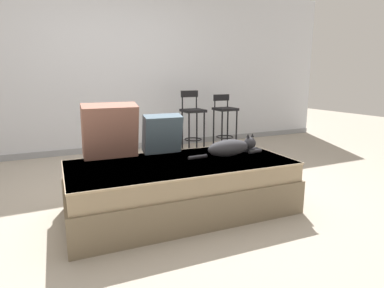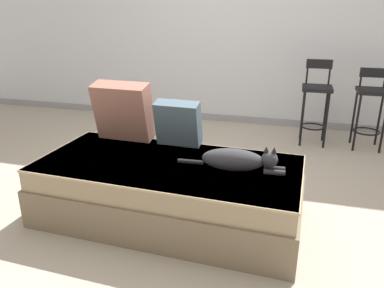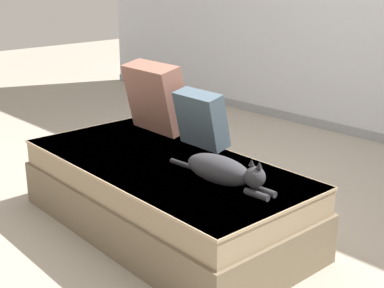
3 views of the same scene
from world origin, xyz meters
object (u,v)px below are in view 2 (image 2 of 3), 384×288
Objects in this scene: cat at (237,160)px; bar_stool_by_doorway at (371,102)px; couch at (169,190)px; throw_pillow_corner at (124,111)px; bar_stool_near_window at (316,97)px; throw_pillow_middle at (178,123)px.

bar_stool_by_doorway is at bearing 60.42° from cat.
throw_pillow_corner is at bearing 143.52° from couch.
couch is at bearing -117.92° from bar_stool_near_window.
bar_stool_near_window is at bearing 62.08° from couch.
cat is (0.49, -0.00, 0.29)m from couch.
couch is 2.21× the size of bar_stool_by_doorway.
couch is 2.58× the size of cat.
couch is 0.78m from throw_pillow_corner.
cat is 0.86× the size of bar_stool_by_doorway.
bar_stool_by_doorway is at bearing 44.68° from throw_pillow_middle.
bar_stool_by_doorway reaches higher than throw_pillow_middle.
throw_pillow_corner is 0.48m from throw_pillow_middle.
bar_stool_by_doorway is (1.63, 2.00, 0.30)m from couch.
cat is 2.31m from bar_stool_by_doorway.
bar_stool_near_window reaches higher than throw_pillow_corner.
throw_pillow_middle is 0.39× the size of bar_stool_near_window.
bar_stool_near_window is (1.06, 2.01, 0.31)m from couch.
couch is at bearing -36.48° from throw_pillow_corner.
cat is at bearing -20.56° from throw_pillow_corner.
throw_pillow_middle is 0.65m from cat.
bar_stool_by_doorway is (2.14, 1.63, -0.17)m from throw_pillow_corner.
throw_pillow_middle is 2.35m from bar_stool_by_doorway.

